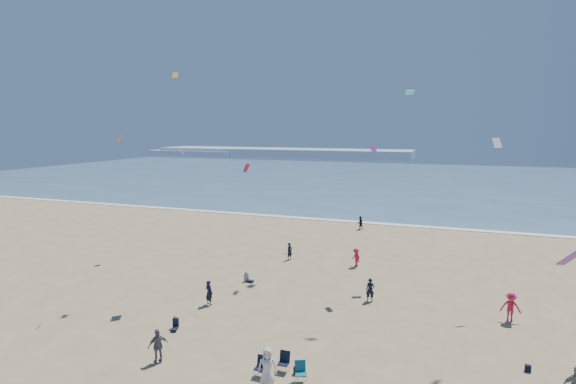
% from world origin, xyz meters
% --- Properties ---
extents(ocean, '(220.00, 100.00, 0.06)m').
position_xyz_m(ocean, '(0.00, 95.00, 0.03)').
color(ocean, '#476B84').
rests_on(ocean, ground).
extents(surf_line, '(220.00, 1.20, 0.08)m').
position_xyz_m(surf_line, '(0.00, 45.00, 0.04)').
color(surf_line, white).
rests_on(surf_line, ground).
extents(headland_far, '(110.00, 20.00, 3.20)m').
position_xyz_m(headland_far, '(-60.00, 170.00, 1.60)').
color(headland_far, '#7A8EA8').
rests_on(headland_far, ground).
extents(headland_near, '(40.00, 14.00, 2.00)m').
position_xyz_m(headland_near, '(-100.00, 165.00, 1.00)').
color(headland_near, '#7A8EA8').
rests_on(headland_near, ground).
extents(standing_flyers, '(36.47, 44.82, 1.92)m').
position_xyz_m(standing_flyers, '(5.05, 11.47, 0.89)').
color(standing_flyers, slate).
rests_on(standing_flyers, ground).
extents(seated_group, '(18.68, 19.84, 0.84)m').
position_xyz_m(seated_group, '(2.96, 8.32, 0.42)').
color(seated_group, silver).
rests_on(seated_group, ground).
extents(chair_cluster, '(2.71, 1.42, 1.00)m').
position_xyz_m(chair_cluster, '(1.68, 7.93, 0.50)').
color(chair_cluster, black).
rests_on(chair_cluster, ground).
extents(white_tote, '(0.35, 0.20, 0.40)m').
position_xyz_m(white_tote, '(0.70, 8.23, 0.20)').
color(white_tote, silver).
rests_on(white_tote, ground).
extents(black_backpack, '(0.30, 0.22, 0.38)m').
position_xyz_m(black_backpack, '(2.30, 8.45, 0.19)').
color(black_backpack, black).
rests_on(black_backpack, ground).
extents(navy_bag, '(0.28, 0.18, 0.34)m').
position_xyz_m(navy_bag, '(13.01, 12.60, 0.17)').
color(navy_bag, black).
rests_on(navy_bag, ground).
extents(kites_aloft, '(39.63, 42.12, 27.43)m').
position_xyz_m(kites_aloft, '(9.85, 13.82, 13.98)').
color(kites_aloft, red).
rests_on(kites_aloft, ground).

